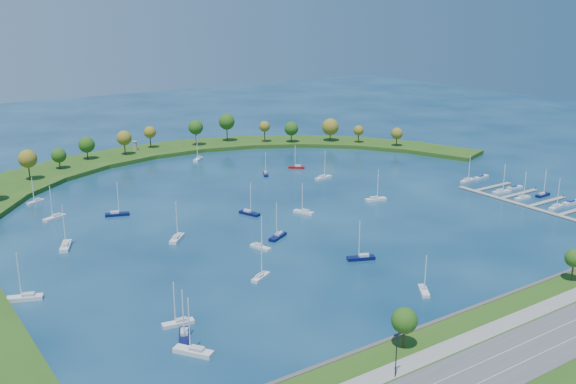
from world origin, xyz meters
TOP-DOWN VIEW (x-y plane):
  - ground at (0.00, 0.00)m, footprint 700.00×700.00m
  - south_shoreline at (0.03, -122.88)m, footprint 420.00×43.10m
  - breakwater at (-46.33, 48.72)m, footprint 286.74×247.64m
  - breakwater_trees at (-14.61, 86.93)m, footprint 235.40×93.32m
  - harbor_tower at (-13.08, 121.27)m, footprint 2.60×2.60m
  - dock_system at (85.30, -61.00)m, footprint 24.28×82.00m
  - moored_boat_0 at (34.81, -14.02)m, footprint 9.10×4.41m
  - moored_boat_1 at (-79.14, 60.48)m, footprint 7.42×4.91m
  - moored_boat_2 at (-83.84, 3.51)m, footprint 6.54×10.10m
  - moored_boat_3 at (-21.66, -27.83)m, footprint 8.81×6.22m
  - moored_boat_4 at (-12.21, -86.50)m, footprint 6.16×7.36m
  - moored_boat_5 at (-78.57, 35.48)m, footprint 8.99×5.66m
  - moored_boat_6 at (-31.81, -32.85)m, footprint 4.13×7.96m
  - moored_boat_7 at (-104.16, -29.21)m, footprint 9.58×5.98m
  - moored_boat_8 at (-44.47, -53.20)m, footprint 7.68×5.41m
  - moored_boat_9 at (-10.90, -58.52)m, footprint 8.99×5.69m
  - moored_boat_10 at (-76.31, -65.58)m, footprint 8.21×3.42m
  - moored_boat_11 at (-78.08, -72.68)m, footprint 6.20×9.03m
  - moored_boat_12 at (-79.39, -80.25)m, footprint 7.56×9.21m
  - moored_boat_13 at (38.03, 24.79)m, footprint 8.93×3.52m
  - moored_boat_14 at (-50.82, -10.29)m, footprint 8.12×8.29m
  - moored_boat_15 at (20.04, 45.29)m, footprint 5.41×7.48m
  - moored_boat_16 at (-58.11, 26.37)m, footprint 9.20×5.33m
  - moored_boat_17 at (7.57, 89.29)m, footprint 7.89×7.70m
  - moored_boat_18 at (-16.49, -0.58)m, footprint 5.21×8.82m
  - moored_boat_19 at (39.15, 47.59)m, footprint 7.30×6.73m
  - moored_boat_20 at (1.21, -11.18)m, footprint 5.41×8.25m
  - docked_boat_4 at (85.52, -61.38)m, footprint 8.48×3.54m
  - docked_boat_5 at (95.96, -61.47)m, footprint 9.48×3.18m
  - docked_boat_6 at (85.53, -46.16)m, footprint 7.78×2.38m
  - docked_boat_7 at (96.03, -48.19)m, footprint 7.76×2.55m
  - docked_boat_8 at (85.51, -35.76)m, footprint 8.79×3.61m
  - docked_boat_9 at (95.99, -34.40)m, footprint 7.85×3.13m
  - docked_boat_10 at (87.92, -15.51)m, footprint 8.37×3.30m
  - docked_boat_11 at (97.87, -14.99)m, footprint 8.88×3.49m

SIDE VIEW (x-z plane):
  - ground at x=0.00m, z-range 0.00..0.00m
  - dock_system at x=85.30m, z-range -0.45..1.15m
  - docked_boat_9 at x=95.99m, z-range -0.21..1.35m
  - docked_boat_11 at x=97.87m, z-range -0.23..1.53m
  - docked_boat_5 at x=95.96m, z-range -0.25..1.65m
  - moored_boat_1 at x=-79.14m, z-range -4.45..6.19m
  - moored_boat_15 at x=20.04m, z-range -4.57..6.32m
  - moored_boat_4 at x=-12.21m, z-range -4.68..6.44m
  - moored_boat_8 at x=-44.47m, z-range -4.68..6.44m
  - docked_boat_7 at x=96.03m, z-range -4.74..6.51m
  - moored_boat_6 at x=-31.81m, z-range -4.75..6.52m
  - docked_boat_6 at x=85.53m, z-range -4.79..6.56m
  - moored_boat_19 at x=39.15m, z-range -4.82..6.60m
  - moored_boat_10 at x=-76.31m, z-range -4.96..6.75m
  - moored_boat_20 at x=1.21m, z-range -5.01..6.81m
  - docked_boat_10 at x=87.92m, z-range -5.08..6.89m
  - docked_boat_4 at x=85.52m, z-range -5.13..6.95m
  - moored_boat_18 at x=-16.49m, z-range -5.34..7.19m
  - docked_boat_8 at x=85.51m, z-range -5.35..7.19m
  - moored_boat_17 at x=7.57m, z-range -5.40..7.26m
  - moored_boat_13 at x=38.03m, z-range -5.46..7.31m
  - moored_boat_3 at x=-21.66m, z-range -5.46..7.31m
  - moored_boat_5 at x=-78.57m, z-range -5.48..7.34m
  - moored_boat_9 at x=-10.90m, z-range -5.49..7.35m
  - moored_boat_0 at x=34.81m, z-range -5.51..7.38m
  - moored_boat_11 at x=-78.08m, z-range -5.58..7.45m
  - moored_boat_16 at x=-58.11m, z-range -5.59..7.46m
  - moored_boat_14 at x=-50.82m, z-range -5.72..7.61m
  - moored_boat_7 at x=-104.16m, z-range -5.87..7.79m
  - moored_boat_12 at x=-79.39m, z-range -5.95..7.87m
  - moored_boat_2 at x=-83.84m, z-range -6.25..8.22m
  - breakwater at x=-46.33m, z-range -0.01..1.99m
  - south_shoreline at x=0.03m, z-range -4.80..6.80m
  - harbor_tower at x=-13.08m, z-range 2.05..6.79m
  - breakwater_trees at x=-14.61m, z-range 3.11..18.66m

